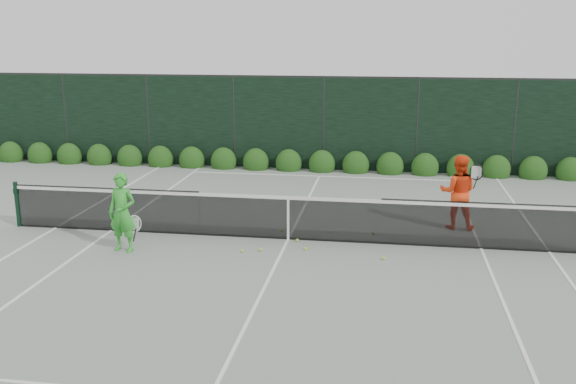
# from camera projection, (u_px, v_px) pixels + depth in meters

# --- Properties ---
(ground) EXTENTS (80.00, 80.00, 0.00)m
(ground) POSITION_uv_depth(u_px,v_px,m) (288.00, 239.00, 14.11)
(ground) COLOR gray
(ground) RESTS_ON ground
(tennis_net) EXTENTS (12.90, 0.10, 1.07)m
(tennis_net) POSITION_uv_depth(u_px,v_px,m) (287.00, 216.00, 13.99)
(tennis_net) COLOR black
(tennis_net) RESTS_ON ground
(player_woman) EXTENTS (0.67, 0.48, 1.65)m
(player_woman) POSITION_uv_depth(u_px,v_px,m) (122.00, 213.00, 13.19)
(player_woman) COLOR green
(player_woman) RESTS_ON ground
(player_man) EXTENTS (0.94, 0.73, 1.73)m
(player_man) POSITION_uv_depth(u_px,v_px,m) (458.00, 192.00, 14.72)
(player_man) COLOR #FF4315
(player_man) RESTS_ON ground
(court_lines) EXTENTS (11.03, 23.83, 0.01)m
(court_lines) POSITION_uv_depth(u_px,v_px,m) (288.00, 239.00, 14.11)
(court_lines) COLOR white
(court_lines) RESTS_ON ground
(windscreen_fence) EXTENTS (32.00, 21.07, 3.06)m
(windscreen_fence) POSITION_uv_depth(u_px,v_px,m) (264.00, 205.00, 11.15)
(windscreen_fence) COLOR black
(windscreen_fence) RESTS_ON ground
(hedge_row) EXTENTS (31.66, 0.65, 0.94)m
(hedge_row) POSITION_uv_depth(u_px,v_px,m) (322.00, 164.00, 20.91)
(hedge_row) COLOR #123B10
(hedge_row) RESTS_ON ground
(tennis_balls) EXTENTS (2.97, 1.71, 0.07)m
(tennis_balls) POSITION_uv_depth(u_px,v_px,m) (306.00, 244.00, 13.70)
(tennis_balls) COLOR #ACDD31
(tennis_balls) RESTS_ON ground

